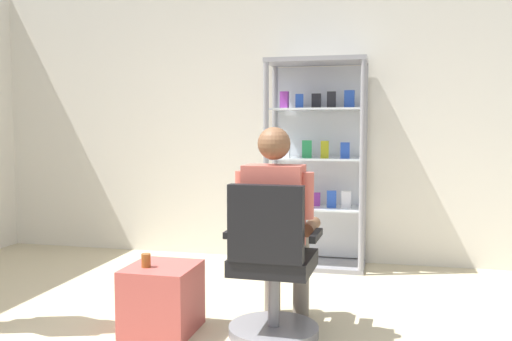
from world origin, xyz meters
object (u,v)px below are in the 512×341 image
display_cabinet_main (317,162)px  seated_shopkeeper (278,219)px  tea_glass (146,260)px  office_chair (272,275)px  storage_crate (162,298)px

display_cabinet_main → seated_shopkeeper: 1.73m
seated_shopkeeper → tea_glass: seated_shopkeeper is taller
office_chair → seated_shopkeeper: 0.36m
seated_shopkeeper → storage_crate: size_ratio=2.89×
office_chair → seated_shopkeeper: seated_shopkeeper is taller
seated_shopkeeper → display_cabinet_main: bearing=89.0°
display_cabinet_main → seated_shopkeeper: bearing=-91.0°
seated_shopkeeper → storage_crate: seated_shopkeeper is taller
storage_crate → display_cabinet_main: bearing=69.1°
display_cabinet_main → tea_glass: size_ratio=22.37×
display_cabinet_main → tea_glass: bearing=-112.3°
storage_crate → tea_glass: tea_glass is taller
tea_glass → seated_shopkeeper: bearing=18.6°
seated_shopkeeper → tea_glass: bearing=-161.4°
office_chair → seated_shopkeeper: bearing=88.7°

